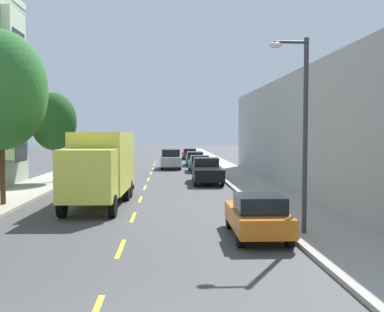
# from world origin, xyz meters

# --- Properties ---
(ground_plane) EXTENTS (160.00, 160.00, 0.00)m
(ground_plane) POSITION_xyz_m (0.00, 30.00, 0.00)
(ground_plane) COLOR #424244
(sidewalk_left) EXTENTS (3.20, 120.00, 0.14)m
(sidewalk_left) POSITION_xyz_m (-7.10, 28.00, 0.07)
(sidewalk_left) COLOR #A39E93
(sidewalk_left) RESTS_ON ground_plane
(sidewalk_right) EXTENTS (3.20, 120.00, 0.14)m
(sidewalk_right) POSITION_xyz_m (7.10, 28.00, 0.07)
(sidewalk_right) COLOR #A39E93
(sidewalk_right) RESTS_ON ground_plane
(lane_centerline_dashes) EXTENTS (0.14, 47.20, 0.01)m
(lane_centerline_dashes) POSITION_xyz_m (0.00, 24.50, 0.00)
(lane_centerline_dashes) COLOR yellow
(lane_centerline_dashes) RESTS_ON ground_plane
(apartment_block_opposite) EXTENTS (10.00, 36.00, 7.08)m
(apartment_block_opposite) POSITION_xyz_m (13.70, 20.00, 3.54)
(apartment_block_opposite) COLOR #A8A8AD
(apartment_block_opposite) RESTS_ON ground_plane
(street_tree_second) EXTENTS (4.32, 4.32, 8.26)m
(street_tree_second) POSITION_xyz_m (-6.40, 14.88, 5.56)
(street_tree_second) COLOR #47331E
(street_tree_second) RESTS_ON sidewalk_left
(street_tree_third) EXTENTS (3.11, 3.11, 6.20)m
(street_tree_third) POSITION_xyz_m (-6.40, 24.52, 4.32)
(street_tree_third) COLOR #47331E
(street_tree_third) RESTS_ON sidewalk_left
(street_lamp) EXTENTS (1.35, 0.28, 6.59)m
(street_lamp) POSITION_xyz_m (5.94, 8.17, 3.97)
(street_lamp) COLOR #38383D
(street_lamp) RESTS_ON sidewalk_right
(delivery_box_truck) EXTENTS (2.67, 7.85, 3.58)m
(delivery_box_truck) POSITION_xyz_m (-1.79, 15.30, 2.00)
(delivery_box_truck) COLOR #D8D84C
(delivery_box_truck) RESTS_ON ground_plane
(parked_hatchback_orange) EXTENTS (1.80, 4.03, 1.50)m
(parked_hatchback_orange) POSITION_xyz_m (4.49, 8.17, 0.76)
(parked_hatchback_orange) COLOR orange
(parked_hatchback_orange) RESTS_ON ground_plane
(parked_sedan_white) EXTENTS (1.85, 4.52, 1.43)m
(parked_sedan_white) POSITION_xyz_m (-4.44, 54.27, 0.75)
(parked_sedan_white) COLOR silver
(parked_sedan_white) RESTS_ON ground_plane
(parked_hatchback_teal) EXTENTS (1.85, 4.05, 1.50)m
(parked_hatchback_teal) POSITION_xyz_m (4.34, 33.27, 0.76)
(parked_hatchback_teal) COLOR #195B60
(parked_hatchback_teal) RESTS_ON ground_plane
(parked_wagon_forest) EXTENTS (1.87, 4.72, 1.50)m
(parked_wagon_forest) POSITION_xyz_m (4.42, 40.91, 0.80)
(parked_wagon_forest) COLOR #194C28
(parked_wagon_forest) RESTS_ON ground_plane
(parked_pickup_black) EXTENTS (2.13, 5.35, 1.73)m
(parked_pickup_black) POSITION_xyz_m (4.25, 24.37, 0.83)
(parked_pickup_black) COLOR black
(parked_pickup_black) RESTS_ON ground_plane
(parked_sedan_burgundy) EXTENTS (1.88, 4.53, 1.43)m
(parked_sedan_burgundy) POSITION_xyz_m (4.42, 52.15, 0.75)
(parked_sedan_burgundy) COLOR maroon
(parked_sedan_burgundy) RESTS_ON ground_plane
(parked_pickup_red) EXTENTS (2.07, 5.33, 1.73)m
(parked_pickup_red) POSITION_xyz_m (-4.35, 28.86, 0.83)
(parked_pickup_red) COLOR #AD1E1E
(parked_pickup_red) RESTS_ON ground_plane
(moving_silver_sedan) EXTENTS (1.95, 4.80, 1.93)m
(moving_silver_sedan) POSITION_xyz_m (1.80, 36.80, 0.99)
(moving_silver_sedan) COLOR #B2B5BA
(moving_silver_sedan) RESTS_ON ground_plane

